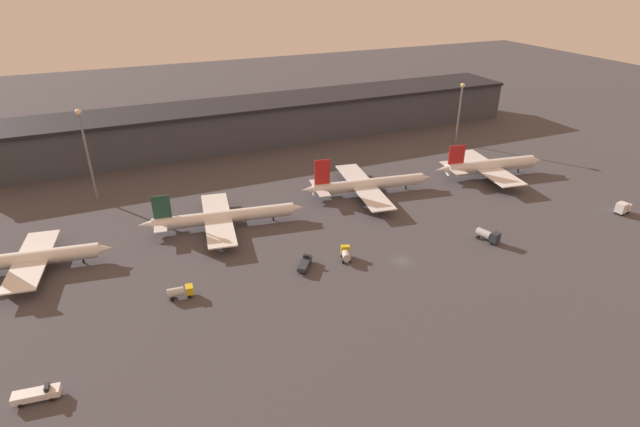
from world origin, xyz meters
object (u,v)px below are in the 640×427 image
Objects in this scene: service_vehicle_2 at (488,235)px; service_vehicle_3 at (623,208)px; airplane_0 at (35,258)px; airplane_2 at (367,185)px; service_vehicle_0 at (305,263)px; service_vehicle_4 at (180,292)px; airplane_3 at (489,166)px; airplane_1 at (223,217)px; service_vehicle_1 at (346,254)px; service_vehicle_5 at (37,394)px.

service_vehicle_3 is at bearing 68.46° from service_vehicle_2.
airplane_0 is 0.80× the size of airplane_2.
service_vehicle_2 is at bearing -8.14° from airplane_0.
service_vehicle_0 is 30.42m from service_vehicle_4.
service_vehicle_4 is (-112.03, -29.44, -2.15)m from airplane_3.
airplane_1 is at bearing -137.82° from service_vehicle_2.
airplane_2 is 6.57× the size of service_vehicle_2.
service_vehicle_4 is (-30.42, -0.28, 0.35)m from service_vehicle_0.
airplane_1 is 33.96m from service_vehicle_4.
airplane_1 is 9.44× the size of service_vehicle_1.
airplane_2 is 5.67× the size of service_vehicle_5.
service_vehicle_1 is 41.39m from service_vehicle_4.
airplane_0 is 6.06× the size of service_vehicle_4.
service_vehicle_5 is (-108.69, -13.05, -0.48)m from service_vehicle_2.
airplane_3 reaches higher than service_vehicle_1.
service_vehicle_5 is (-27.73, -20.21, -0.27)m from service_vehicle_4.
service_vehicle_0 is (60.82, -25.62, -1.96)m from airplane_0.
airplane_1 is 9.11× the size of service_vehicle_3.
service_vehicle_5 reaches higher than service_vehicle_4.
airplane_1 is 95.09m from airplane_3.
service_vehicle_0 is at bearing -151.94° from airplane_3.
service_vehicle_4 is (-65.46, -33.29, -1.57)m from airplane_2.
service_vehicle_4 is at bearing -111.57° from airplane_1.
airplane_1 reaches higher than service_vehicle_3.
service_vehicle_2 is at bearing 13.55° from service_vehicle_5.
service_vehicle_1 reaches higher than service_vehicle_4.
airplane_1 is 73.73m from service_vehicle_2.
airplane_3 is 8.48× the size of service_vehicle_1.
airplane_0 is 5.23× the size of service_vehicle_2.
service_vehicle_2 reaches higher than service_vehicle_5.
airplane_3 is 43.09m from service_vehicle_3.
service_vehicle_4 reaches higher than service_vehicle_0.
service_vehicle_3 reaches higher than service_vehicle_5.
service_vehicle_0 is (13.48, -29.12, -1.83)m from airplane_1.
service_vehicle_2 reaches higher than service_vehicle_0.
service_vehicle_2 is at bearing -60.63° from airplane_2.
service_vehicle_3 is 0.65× the size of service_vehicle_5.
service_vehicle_4 is (-16.94, -29.39, -1.48)m from airplane_1.
service_vehicle_4 is at bearing -144.65° from airplane_2.
airplane_1 is at bearing 54.70° from service_vehicle_5.
airplane_3 is 76.71m from service_vehicle_1.
airplane_3 is at bearing 9.82° from airplane_0.
airplane_2 reaches higher than airplane_1.
service_vehicle_0 is 99.28m from service_vehicle_3.
airplane_2 is at bearing -177.12° from service_vehicle_2.
service_vehicle_2 is (111.36, -33.06, -1.41)m from airplane_0.
airplane_0 is at bearing 157.95° from service_vehicle_3.
airplane_1 is 1.04× the size of airplane_2.
service_vehicle_3 is (112.21, -39.45, -1.10)m from airplane_1.
airplane_1 reaches higher than service_vehicle_4.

